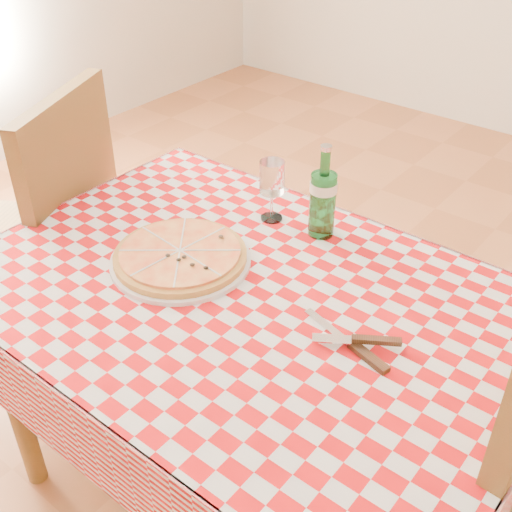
% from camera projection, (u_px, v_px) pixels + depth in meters
% --- Properties ---
extents(dining_table, '(1.20, 0.80, 0.75)m').
position_uv_depth(dining_table, '(247.00, 326.00, 1.50)').
color(dining_table, brown).
rests_on(dining_table, ground).
extents(tablecloth, '(1.30, 0.90, 0.01)m').
position_uv_depth(tablecloth, '(246.00, 294.00, 1.44)').
color(tablecloth, '#AD0A0D').
rests_on(tablecloth, dining_table).
extents(chair_far, '(0.61, 0.61, 1.03)m').
position_uv_depth(chair_far, '(48.00, 230.00, 1.97)').
color(chair_far, brown).
rests_on(chair_far, ground).
extents(pizza_plate, '(0.37, 0.37, 0.04)m').
position_uv_depth(pizza_plate, '(180.00, 255.00, 1.52)').
color(pizza_plate, gold).
rests_on(pizza_plate, tablecloth).
extents(water_bottle, '(0.08, 0.08, 0.24)m').
position_uv_depth(water_bottle, '(323.00, 191.00, 1.57)').
color(water_bottle, '#1B6D2A').
rests_on(water_bottle, tablecloth).
extents(wine_glass, '(0.08, 0.08, 0.17)m').
position_uv_depth(wine_glass, '(272.00, 191.00, 1.66)').
color(wine_glass, white).
rests_on(wine_glass, tablecloth).
extents(cutlery, '(0.29, 0.26, 0.03)m').
position_uv_depth(cutlery, '(351.00, 341.00, 1.29)').
color(cutlery, silver).
rests_on(cutlery, tablecloth).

